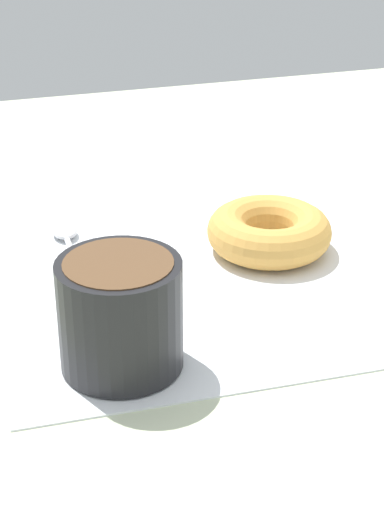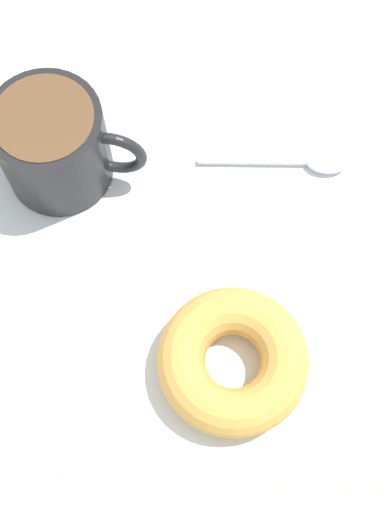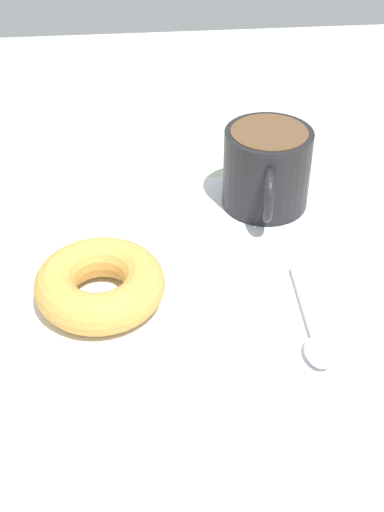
# 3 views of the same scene
# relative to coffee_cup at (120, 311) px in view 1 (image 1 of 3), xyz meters

# --- Properties ---
(ground_plane) EXTENTS (1.20, 1.20, 0.02)m
(ground_plane) POSITION_rel_coffee_cup_xyz_m (-0.08, -0.09, -0.06)
(ground_plane) COLOR beige
(napkin) EXTENTS (0.35, 0.35, 0.00)m
(napkin) POSITION_rel_coffee_cup_xyz_m (-0.09, -0.11, -0.04)
(napkin) COLOR white
(napkin) RESTS_ON ground_plane
(coffee_cup) EXTENTS (0.09, 0.12, 0.08)m
(coffee_cup) POSITION_rel_coffee_cup_xyz_m (0.00, 0.00, 0.00)
(coffee_cup) COLOR black
(coffee_cup) RESTS_ON napkin
(donut) EXTENTS (0.11, 0.11, 0.04)m
(donut) POSITION_rel_coffee_cup_xyz_m (-0.17, -0.14, -0.02)
(donut) COLOR gold
(donut) RESTS_ON napkin
(spoon) EXTENTS (0.02, 0.13, 0.01)m
(spoon) POSITION_rel_coffee_cup_xyz_m (0.00, -0.21, -0.04)
(spoon) COLOR silver
(spoon) RESTS_ON napkin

